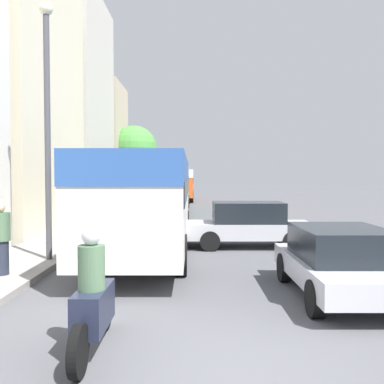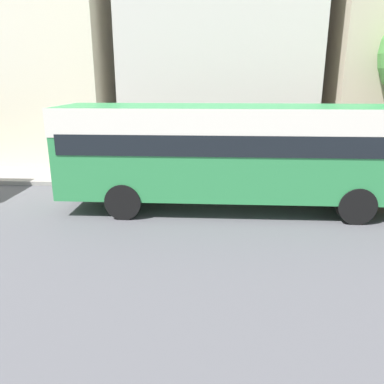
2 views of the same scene
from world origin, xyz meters
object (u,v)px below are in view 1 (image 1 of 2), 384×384
at_px(bus_lead, 147,191).
at_px(bus_following, 168,182).
at_px(motorcycle_behind_lead, 91,302).
at_px(car_crossing, 340,260).
at_px(car_far_curb, 247,224).
at_px(bus_third_in_line, 178,181).

relative_size(bus_lead, bus_following, 1.09).
bearing_deg(bus_lead, motorcycle_behind_lead, -89.83).
relative_size(car_crossing, car_far_curb, 0.94).
distance_m(bus_third_in_line, car_crossing, 32.03).
distance_m(bus_following, motorcycle_behind_lead, 22.22).
bearing_deg(car_far_curb, bus_lead, 101.70).
relative_size(bus_following, car_far_curb, 2.41).
relative_size(bus_following, car_crossing, 2.58).
bearing_deg(car_far_curb, car_crossing, -169.63).
distance_m(bus_third_in_line, car_far_curb, 26.08).
relative_size(bus_third_in_line, car_crossing, 2.48).
relative_size(bus_following, motorcycle_behind_lead, 4.54).
distance_m(bus_lead, bus_following, 14.37).
bearing_deg(car_crossing, motorcycle_behind_lead, -148.62).
height_order(car_crossing, car_far_curb, car_far_curb).
bearing_deg(bus_third_in_line, car_crossing, -82.53).
xyz_separation_m(bus_following, car_far_curb, (3.34, -13.70, -1.18)).
bearing_deg(motorcycle_behind_lead, car_crossing, 31.38).
height_order(bus_lead, bus_following, bus_following).
relative_size(bus_third_in_line, motorcycle_behind_lead, 4.36).
bearing_deg(car_far_curb, bus_following, 13.71).
bearing_deg(bus_third_in_line, motorcycle_behind_lead, -90.23).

